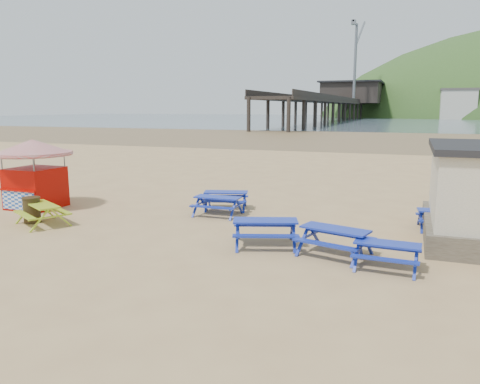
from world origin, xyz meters
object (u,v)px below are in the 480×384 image
at_px(picnic_table_blue_b, 218,206).
at_px(picnic_table_yellow, 43,214).
at_px(litter_bin, 32,210).
at_px(ice_cream_kiosk, 34,165).
at_px(picnic_table_blue_a, 226,200).

relative_size(picnic_table_blue_b, picnic_table_yellow, 0.78).
height_order(picnic_table_yellow, litter_bin, litter_bin).
distance_m(picnic_table_blue_b, picnic_table_yellow, 6.60).
bearing_deg(litter_bin, ice_cream_kiosk, 130.19).
xyz_separation_m(picnic_table_blue_b, litter_bin, (-6.13, -3.52, 0.11)).
bearing_deg(picnic_table_blue_a, litter_bin, -158.26).
distance_m(picnic_table_blue_a, picnic_table_yellow, 7.24).
relative_size(picnic_table_blue_a, ice_cream_kiosk, 0.64).
bearing_deg(litter_bin, picnic_table_yellow, -13.44).
height_order(picnic_table_blue_b, picnic_table_yellow, picnic_table_yellow).
bearing_deg(picnic_table_blue_b, picnic_table_blue_a, 95.20).
distance_m(picnic_table_yellow, ice_cream_kiosk, 3.72).
bearing_deg(picnic_table_yellow, picnic_table_blue_b, 62.83).
distance_m(picnic_table_blue_b, ice_cream_kiosk, 8.22).
bearing_deg(litter_bin, picnic_table_blue_a, 38.02).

